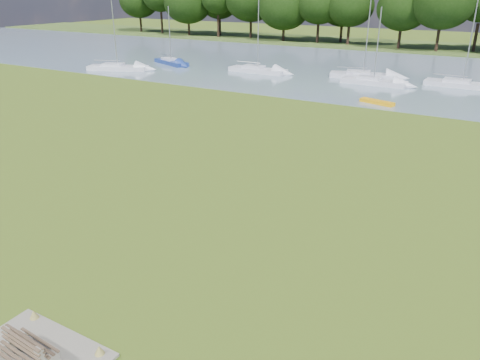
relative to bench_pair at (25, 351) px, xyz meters
The scene contains 11 objects.
ground 14.01m from the bench_pair, 90.00° to the left, with size 220.00×220.00×0.00m, color #555E1F.
river 56.00m from the bench_pair, 90.00° to the left, with size 220.00×40.00×0.10m, color slate.
far_bank 86.00m from the bench_pair, 90.00° to the left, with size 220.00×20.00×0.40m, color #4C6626.
bench_pair is the anchor object (origin of this frame).
kayak 38.00m from the bench_pair, 89.90° to the left, with size 3.38×0.79×0.34m, color #FDA80A.
sailboat_1 51.00m from the bench_pair, 95.74° to the left, with size 8.20×4.05×9.77m.
sailboat_2 47.34m from the bench_pair, 93.52° to the left, with size 7.18×2.15×8.25m.
sailboat_3 50.95m from the bench_pair, 83.28° to the left, with size 7.96×2.55×9.78m.
sailboat_4 50.92m from the bench_pair, 110.65° to the left, with size 7.70×2.33×10.17m.
sailboat_5 57.15m from the bench_pair, 123.76° to the left, with size 6.84×4.24×7.75m.
sailboat_8 53.00m from the bench_pair, 131.05° to the left, with size 8.06×5.03×9.67m.
Camera 1 is at (10.76, -20.05, 10.31)m, focal length 35.00 mm.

